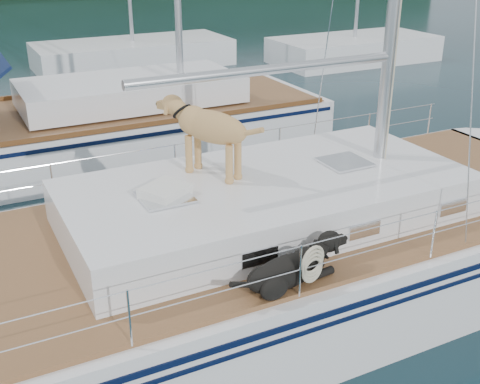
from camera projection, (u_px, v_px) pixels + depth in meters
ground at (214, 313)px, 8.09m from camera, size 120.00×120.00×0.00m
main_sailboat at (219, 268)px, 7.86m from camera, size 12.00×3.80×14.01m
neighbor_sailboat at (86, 133)px, 13.30m from camera, size 11.00×3.50×13.30m
bg_boat_center at (133, 54)px, 22.65m from camera, size 7.20×3.00×11.65m
bg_boat_east at (354, 50)px, 23.52m from camera, size 6.40×3.00×11.65m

